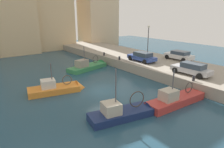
{
  "coord_description": "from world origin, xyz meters",
  "views": [
    {
      "loc": [
        -10.81,
        -16.46,
        7.73
      ],
      "look_at": [
        2.18,
        0.92,
        1.2
      ],
      "focal_mm": 32.05,
      "sensor_mm": 36.0,
      "label": 1
    }
  ],
  "objects_px": {
    "parked_car_white": "(179,55)",
    "mooring_bollard_north": "(104,54)",
    "fishing_boat_red": "(178,102)",
    "quay_streetlamp": "(148,36)",
    "fishing_boat_orange": "(59,91)",
    "parked_car_silver": "(192,69)",
    "parked_car_blue": "(142,57)",
    "mooring_bollard_south": "(194,78)",
    "mooring_bollard_mid": "(119,58)",
    "fishing_boat_green": "(90,68)",
    "fishing_boat_navy": "(125,115)"
  },
  "relations": [
    {
      "from": "mooring_bollard_mid",
      "to": "parked_car_silver",
      "type": "bearing_deg",
      "value": -80.4
    },
    {
      "from": "fishing_boat_red",
      "to": "mooring_bollard_mid",
      "type": "distance_m",
      "value": 13.34
    },
    {
      "from": "parked_car_white",
      "to": "mooring_bollard_south",
      "type": "bearing_deg",
      "value": -136.34
    },
    {
      "from": "mooring_bollard_south",
      "to": "quay_streetlamp",
      "type": "xyz_separation_m",
      "value": [
        5.65,
        11.77,
        2.98
      ]
    },
    {
      "from": "parked_car_blue",
      "to": "parked_car_silver",
      "type": "xyz_separation_m",
      "value": [
        -0.3,
        -8.03,
        0.01
      ]
    },
    {
      "from": "fishing_boat_red",
      "to": "quay_streetlamp",
      "type": "relative_size",
      "value": 1.46
    },
    {
      "from": "parked_car_blue",
      "to": "quay_streetlamp",
      "type": "relative_size",
      "value": 0.9
    },
    {
      "from": "mooring_bollard_north",
      "to": "quay_streetlamp",
      "type": "height_order",
      "value": "quay_streetlamp"
    },
    {
      "from": "mooring_bollard_north",
      "to": "parked_car_silver",
      "type": "bearing_deg",
      "value": -83.0
    },
    {
      "from": "fishing_boat_green",
      "to": "parked_car_white",
      "type": "distance_m",
      "value": 13.39
    },
    {
      "from": "quay_streetlamp",
      "to": "fishing_boat_green",
      "type": "bearing_deg",
      "value": 164.94
    },
    {
      "from": "fishing_boat_orange",
      "to": "parked_car_blue",
      "type": "xyz_separation_m",
      "value": [
        13.11,
        1.07,
        1.78
      ]
    },
    {
      "from": "fishing_boat_orange",
      "to": "fishing_boat_red",
      "type": "distance_m",
      "value": 11.83
    },
    {
      "from": "fishing_boat_orange",
      "to": "parked_car_silver",
      "type": "xyz_separation_m",
      "value": [
        12.81,
        -6.96,
        1.79
      ]
    },
    {
      "from": "fishing_boat_orange",
      "to": "parked_car_blue",
      "type": "bearing_deg",
      "value": 4.66
    },
    {
      "from": "parked_car_white",
      "to": "parked_car_silver",
      "type": "distance_m",
      "value": 7.68
    },
    {
      "from": "fishing_boat_red",
      "to": "quay_streetlamp",
      "type": "distance_m",
      "value": 16.16
    },
    {
      "from": "parked_car_silver",
      "to": "mooring_bollard_north",
      "type": "bearing_deg",
      "value": 97.0
    },
    {
      "from": "fishing_boat_navy",
      "to": "mooring_bollard_south",
      "type": "relative_size",
      "value": 10.98
    },
    {
      "from": "fishing_boat_green",
      "to": "mooring_bollard_north",
      "type": "bearing_deg",
      "value": 24.06
    },
    {
      "from": "mooring_bollard_mid",
      "to": "mooring_bollard_north",
      "type": "bearing_deg",
      "value": 90.0
    },
    {
      "from": "fishing_boat_green",
      "to": "mooring_bollard_north",
      "type": "distance_m",
      "value": 4.36
    },
    {
      "from": "fishing_boat_orange",
      "to": "parked_car_blue",
      "type": "distance_m",
      "value": 13.28
    },
    {
      "from": "parked_car_blue",
      "to": "fishing_boat_navy",
      "type": "bearing_deg",
      "value": -139.97
    },
    {
      "from": "fishing_boat_orange",
      "to": "mooring_bollard_south",
      "type": "relative_size",
      "value": 11.1
    },
    {
      "from": "parked_car_silver",
      "to": "fishing_boat_green",
      "type": "bearing_deg",
      "value": 113.4
    },
    {
      "from": "fishing_boat_orange",
      "to": "parked_car_silver",
      "type": "relative_size",
      "value": 1.38
    },
    {
      "from": "parked_car_blue",
      "to": "mooring_bollard_mid",
      "type": "relative_size",
      "value": 7.88
    },
    {
      "from": "parked_car_white",
      "to": "parked_car_silver",
      "type": "bearing_deg",
      "value": -134.72
    },
    {
      "from": "parked_car_white",
      "to": "quay_streetlamp",
      "type": "relative_size",
      "value": 0.87
    },
    {
      "from": "mooring_bollard_mid",
      "to": "mooring_bollard_north",
      "type": "distance_m",
      "value": 4.0
    },
    {
      "from": "parked_car_blue",
      "to": "fishing_boat_orange",
      "type": "bearing_deg",
      "value": -175.34
    },
    {
      "from": "fishing_boat_orange",
      "to": "parked_car_silver",
      "type": "height_order",
      "value": "fishing_boat_orange"
    },
    {
      "from": "mooring_bollard_north",
      "to": "quay_streetlamp",
      "type": "distance_m",
      "value": 7.66
    },
    {
      "from": "mooring_bollard_north",
      "to": "fishing_boat_navy",
      "type": "bearing_deg",
      "value": -119.47
    },
    {
      "from": "parked_car_white",
      "to": "mooring_bollard_north",
      "type": "bearing_deg",
      "value": 128.25
    },
    {
      "from": "fishing_boat_red",
      "to": "parked_car_silver",
      "type": "relative_size",
      "value": 1.6
    },
    {
      "from": "mooring_bollard_south",
      "to": "mooring_bollard_north",
      "type": "xyz_separation_m",
      "value": [
        0.0,
        16.0,
        0.0
      ]
    },
    {
      "from": "fishing_boat_red",
      "to": "parked_car_white",
      "type": "bearing_deg",
      "value": 35.49
    },
    {
      "from": "fishing_boat_green",
      "to": "parked_car_blue",
      "type": "relative_size",
      "value": 1.66
    },
    {
      "from": "mooring_bollard_north",
      "to": "mooring_bollard_mid",
      "type": "bearing_deg",
      "value": -90.0
    },
    {
      "from": "parked_car_white",
      "to": "mooring_bollard_south",
      "type": "relative_size",
      "value": 7.61
    },
    {
      "from": "quay_streetlamp",
      "to": "fishing_boat_navy",
      "type": "bearing_deg",
      "value": -141.52
    },
    {
      "from": "mooring_bollard_mid",
      "to": "fishing_boat_red",
      "type": "bearing_deg",
      "value": -105.49
    },
    {
      "from": "quay_streetlamp",
      "to": "parked_car_white",
      "type": "bearing_deg",
      "value": -72.47
    },
    {
      "from": "parked_car_silver",
      "to": "quay_streetlamp",
      "type": "bearing_deg",
      "value": 69.57
    },
    {
      "from": "parked_car_blue",
      "to": "parked_car_silver",
      "type": "height_order",
      "value": "parked_car_silver"
    },
    {
      "from": "mooring_bollard_south",
      "to": "mooring_bollard_north",
      "type": "distance_m",
      "value": 16.0
    },
    {
      "from": "fishing_boat_red",
      "to": "parked_car_blue",
      "type": "xyz_separation_m",
      "value": [
        5.64,
        10.23,
        1.76
      ]
    },
    {
      "from": "fishing_boat_orange",
      "to": "fishing_boat_navy",
      "type": "distance_m",
      "value": 8.46
    }
  ]
}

